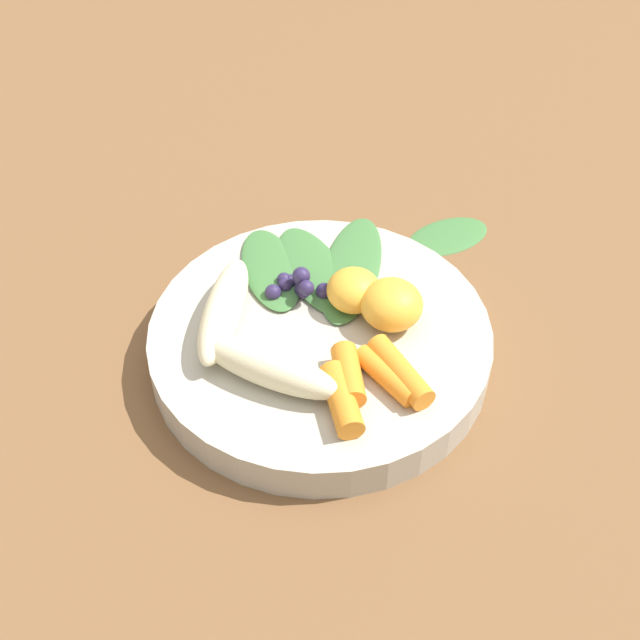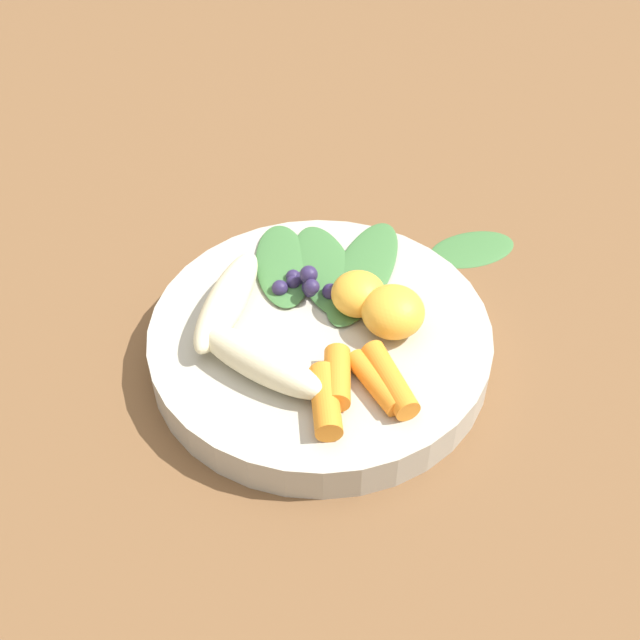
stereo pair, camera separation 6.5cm
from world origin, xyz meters
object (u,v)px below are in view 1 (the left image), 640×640
bowl (320,343)px  kale_leaf_stray (448,234)px  banana_peeled_right (224,310)px  banana_peeled_left (269,367)px  orange_segment_near (354,290)px

bowl → kale_leaf_stray: (-0.10, 0.16, -0.01)m
bowl → banana_peeled_right: bearing=-114.7°
bowl → kale_leaf_stray: bearing=121.2°
bowl → banana_peeled_left: banana_peeled_left is taller
bowl → banana_peeled_left: 0.07m
bowl → orange_segment_near: orange_segment_near is taller
banana_peeled_left → kale_leaf_stray: banana_peeled_left is taller
banana_peeled_left → banana_peeled_right: same height
banana_peeled_right → bowl: bearing=94.5°
orange_segment_near → kale_leaf_stray: bearing=122.7°
bowl → banana_peeled_right: size_ratio=2.36×
orange_segment_near → banana_peeled_left: bearing=-58.8°
orange_segment_near → kale_leaf_stray: orange_segment_near is taller
banana_peeled_right → orange_segment_near: (0.01, 0.10, 0.00)m
kale_leaf_stray → bowl: bearing=-156.1°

